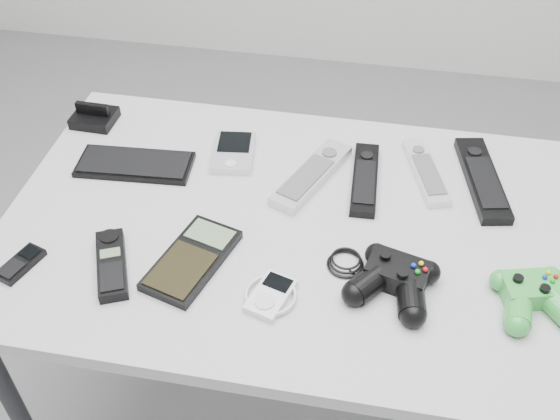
% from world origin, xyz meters
% --- Properties ---
extents(floor, '(3.50, 3.50, 0.00)m').
position_xyz_m(floor, '(0.00, 0.00, 0.00)').
color(floor, gray).
rests_on(floor, ground).
extents(desk, '(1.07, 0.69, 0.71)m').
position_xyz_m(desk, '(0.00, -0.06, 0.65)').
color(desk, '#AFAFB1').
rests_on(desk, floor).
extents(pda_keyboard, '(0.23, 0.11, 0.01)m').
position_xyz_m(pda_keyboard, '(-0.34, 0.05, 0.72)').
color(pda_keyboard, black).
rests_on(pda_keyboard, desk).
extents(dock_bracket, '(0.09, 0.08, 0.05)m').
position_xyz_m(dock_bracket, '(-0.48, 0.18, 0.74)').
color(dock_bracket, black).
rests_on(dock_bracket, desk).
extents(pda, '(0.10, 0.13, 0.02)m').
position_xyz_m(pda, '(-0.15, 0.12, 0.72)').
color(pda, silver).
rests_on(pda, desk).
extents(remote_silver_a, '(0.14, 0.23, 0.02)m').
position_xyz_m(remote_silver_a, '(0.01, 0.07, 0.73)').
color(remote_silver_a, silver).
rests_on(remote_silver_a, desk).
extents(remote_black_a, '(0.05, 0.21, 0.02)m').
position_xyz_m(remote_black_a, '(0.12, 0.08, 0.72)').
color(remote_black_a, black).
rests_on(remote_black_a, desk).
extents(remote_black_b, '(0.10, 0.25, 0.02)m').
position_xyz_m(remote_black_b, '(0.34, 0.12, 0.73)').
color(remote_black_b, black).
rests_on(remote_black_b, desk).
extents(remote_silver_b, '(0.10, 0.20, 0.02)m').
position_xyz_m(remote_silver_b, '(0.23, 0.13, 0.72)').
color(remote_silver_b, silver).
rests_on(remote_silver_b, desk).
extents(mobile_phone, '(0.06, 0.09, 0.01)m').
position_xyz_m(mobile_phone, '(-0.44, -0.24, 0.72)').
color(mobile_phone, black).
rests_on(mobile_phone, desk).
extents(cordless_handset, '(0.10, 0.16, 0.02)m').
position_xyz_m(cordless_handset, '(-0.28, -0.22, 0.73)').
color(cordless_handset, black).
rests_on(cordless_handset, desk).
extents(calculator, '(0.14, 0.21, 0.02)m').
position_xyz_m(calculator, '(-0.16, -0.18, 0.72)').
color(calculator, black).
rests_on(calculator, desk).
extents(mp3_player, '(0.11, 0.11, 0.02)m').
position_xyz_m(mp3_player, '(-0.01, -0.24, 0.72)').
color(mp3_player, silver).
rests_on(mp3_player, desk).
extents(controller_black, '(0.27, 0.21, 0.05)m').
position_xyz_m(controller_black, '(0.19, -0.18, 0.74)').
color(controller_black, black).
rests_on(controller_black, desk).
extents(controller_green, '(0.16, 0.17, 0.04)m').
position_xyz_m(controller_green, '(0.41, -0.17, 0.74)').
color(controller_green, '#227E23').
rests_on(controller_green, desk).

